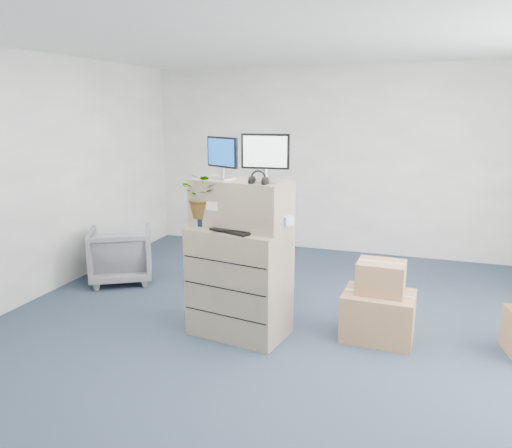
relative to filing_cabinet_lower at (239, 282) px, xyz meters
The scene contains 16 objects.
ground 0.72m from the filing_cabinet_lower, 30.40° to the right, with size 7.00×7.00×0.00m, color #232F40.
wall_back 3.41m from the filing_cabinet_lower, 82.79° to the left, with size 6.00×0.02×2.80m, color #B4B3AB.
filing_cabinet_lower is the anchor object (origin of this frame).
filing_cabinet_upper 0.76m from the filing_cabinet_lower, 80.36° to the left, with size 0.91×0.46×0.46m, color gray.
monitor_left 1.23m from the filing_cabinet_lower, 165.11° to the left, with size 0.37×0.23×0.39m.
monitor_right 1.26m from the filing_cabinet_lower, ahead, with size 0.44×0.19×0.43m.
headphones 1.07m from the filing_cabinet_lower, 30.92° to the right, with size 0.16×0.16×0.02m, color black.
keyboard 0.56m from the filing_cabinet_lower, 93.97° to the right, with size 0.43×0.18×0.02m, color black.
mouse 0.64m from the filing_cabinet_lower, 20.96° to the right, with size 0.09×0.05×0.03m, color silver.
water_bottle 0.68m from the filing_cabinet_lower, ahead, with size 0.08×0.08×0.29m, color gray.
phone_dock 0.59m from the filing_cabinet_lower, 150.69° to the left, with size 0.07×0.07×0.15m.
external_drive 0.66m from the filing_cabinet_lower, 15.35° to the left, with size 0.22×0.16×0.07m, color black.
tissue_box 0.76m from the filing_cabinet_lower, ahead, with size 0.22×0.11×0.08m, color #3C83CE.
potted_plant 0.85m from the filing_cabinet_lower, behind, with size 0.50×0.53×0.43m.
office_chair 2.21m from the filing_cabinet_lower, 154.23° to the left, with size 0.75×0.70×0.77m, color slate.
cardboard_boxes 1.99m from the filing_cabinet_lower, 10.46° to the left, with size 2.09×0.64×0.77m.
Camera 1 is at (1.22, -4.05, 2.18)m, focal length 35.00 mm.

